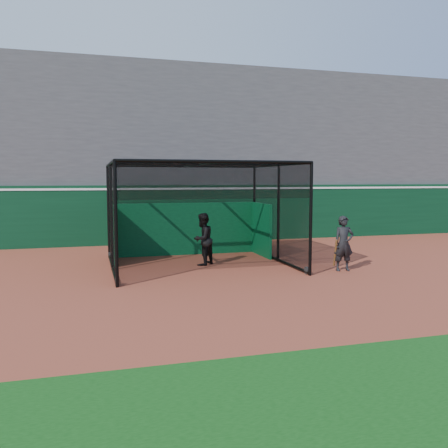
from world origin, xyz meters
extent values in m
plane|color=brown|center=(0.00, 0.00, 0.00)|extent=(120.00, 120.00, 0.00)
cube|color=#09331B|center=(0.00, 8.50, 1.25)|extent=(50.00, 0.45, 2.50)
cube|color=white|center=(0.00, 8.50, 2.35)|extent=(50.00, 0.50, 0.08)
cube|color=#4C4C4F|center=(0.00, 12.38, 3.88)|extent=(50.00, 7.85, 7.75)
cube|color=#4C4C4F|center=(0.00, 15.80, 8.35)|extent=(50.00, 0.30, 1.20)
cube|color=#085129|center=(0.08, 5.11, 0.95)|extent=(5.30, 0.10, 1.90)
cylinder|color=black|center=(-2.63, 0.63, 0.11)|extent=(0.08, 0.22, 0.22)
cylinder|color=black|center=(2.79, 0.63, 0.11)|extent=(0.08, 0.22, 0.22)
cylinder|color=black|center=(-2.63, 5.03, 0.11)|extent=(0.08, 0.22, 0.22)
cylinder|color=black|center=(2.79, 5.03, 0.11)|extent=(0.08, 0.22, 0.22)
imported|color=black|center=(0.20, 2.90, 0.84)|extent=(1.03, 1.02, 1.68)
imported|color=black|center=(4.08, 0.80, 0.83)|extent=(0.65, 0.47, 1.66)
cylinder|color=#593819|center=(3.83, 0.85, 0.55)|extent=(0.14, 0.33, 0.84)
camera|label=1|loc=(-3.26, -11.80, 2.77)|focal=38.00mm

